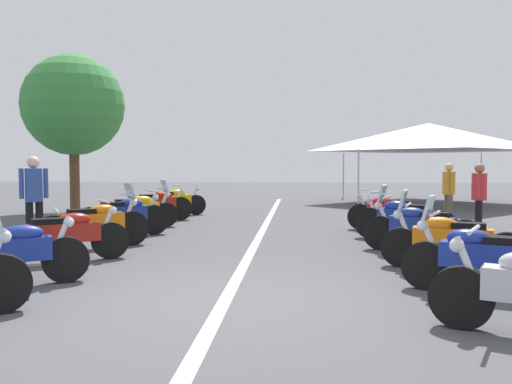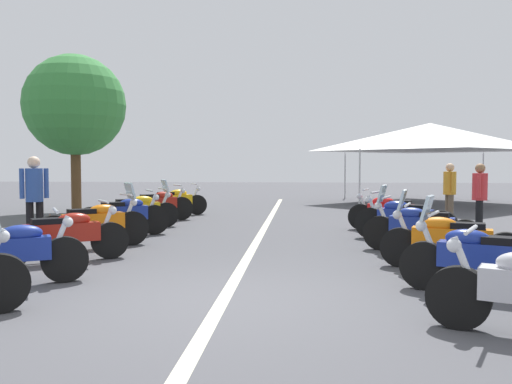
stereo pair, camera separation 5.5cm
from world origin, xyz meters
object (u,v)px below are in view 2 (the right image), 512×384
object	(u,v)px
bystander_0	(34,193)
motorcycle_right_row_1	(480,258)
motorcycle_left_row_5	(137,210)
motorcycle_right_row_4	(404,218)
roadside_tree_0	(75,106)
motorcycle_left_row_4	(124,215)
motorcycle_right_row_2	(449,240)
bystander_1	(450,189)
motorcycle_left_row_3	(95,223)
motorcycle_left_row_6	(158,205)
event_tent	(430,137)
motorcycle_left_row_1	(8,252)
bystander_2	(480,194)
motorcycle_right_row_3	(420,227)
traffic_cone_1	(50,230)
motorcycle_left_row_7	(174,201)
motorcycle_right_row_5	(390,212)
motorcycle_left_row_2	(64,235)

from	to	relation	value
bystander_0	motorcycle_right_row_1	bearing A→B (deg)	31.00
motorcycle_right_row_1	motorcycle_left_row_5	bearing A→B (deg)	-22.08
motorcycle_right_row_4	roadside_tree_0	distance (m)	11.56
motorcycle_left_row_4	motorcycle_right_row_2	distance (m)	6.91
motorcycle_right_row_4	bystander_0	size ratio (longest dim) A/B	1.15
motorcycle_left_row_5	bystander_1	size ratio (longest dim) A/B	1.20
motorcycle_left_row_3	motorcycle_left_row_6	xyz separation A→B (m)	(4.76, 0.09, -0.01)
motorcycle_left_row_4	motorcycle_right_row_1	world-z (taller)	motorcycle_right_row_1
bystander_0	event_tent	world-z (taller)	event_tent
motorcycle_left_row_1	bystander_0	world-z (taller)	bystander_0
motorcycle_right_row_2	bystander_2	size ratio (longest dim) A/B	1.28
motorcycle_left_row_1	motorcycle_right_row_3	distance (m)	6.67
bystander_0	event_tent	distance (m)	15.73
motorcycle_left_row_3	traffic_cone_1	size ratio (longest dim) A/B	2.85
motorcycle_left_row_6	bystander_0	xyz separation A→B (m)	(-4.54, 1.20, 0.56)
bystander_0	motorcycle_right_row_3	bearing A→B (deg)	53.98
motorcycle_left_row_4	motorcycle_left_row_6	bearing A→B (deg)	62.29
motorcycle_left_row_3	motorcycle_left_row_5	world-z (taller)	motorcycle_left_row_3
motorcycle_left_row_7	motorcycle_right_row_2	distance (m)	10.03
motorcycle_right_row_1	bystander_0	xyz separation A→B (m)	(3.33, 7.28, 0.56)
motorcycle_left_row_3	bystander_2	world-z (taller)	bystander_2
motorcycle_left_row_7	bystander_2	world-z (taller)	bystander_2
motorcycle_right_row_4	roadside_tree_0	xyz separation A→B (m)	(5.83, 9.51, 3.03)
motorcycle_right_row_1	traffic_cone_1	world-z (taller)	motorcycle_right_row_1
roadside_tree_0	motorcycle_right_row_5	bearing A→B (deg)	-114.12
motorcycle_right_row_1	motorcycle_right_row_2	distance (m)	1.55
bystander_0	roadside_tree_0	xyz separation A→B (m)	(7.14, 2.25, 2.47)
roadside_tree_0	event_tent	distance (m)	13.36
motorcycle_left_row_6	bystander_2	distance (m)	8.20
motorcycle_left_row_2	roadside_tree_0	size ratio (longest dim) A/B	0.36
motorcycle_right_row_1	motorcycle_left_row_3	bearing A→B (deg)	-4.31
bystander_1	motorcycle_left_row_4	bearing A→B (deg)	-168.34
motorcycle_right_row_2	traffic_cone_1	bearing A→B (deg)	2.01
motorcycle_left_row_6	motorcycle_right_row_4	xyz separation A→B (m)	(-3.23, -6.05, -0.00)
motorcycle_right_row_3	motorcycle_right_row_1	bearing A→B (deg)	111.32
roadside_tree_0	motorcycle_right_row_1	bearing A→B (deg)	-137.68
motorcycle_left_row_6	bystander_0	bearing A→B (deg)	-137.44
motorcycle_left_row_1	traffic_cone_1	world-z (taller)	motorcycle_left_row_1
motorcycle_right_row_2	motorcycle_right_row_3	bearing A→B (deg)	-69.68
traffic_cone_1	motorcycle_right_row_3	bearing A→B (deg)	-92.77
motorcycle_left_row_5	event_tent	bearing A→B (deg)	13.84
motorcycle_left_row_6	motorcycle_right_row_4	distance (m)	6.86
motorcycle_left_row_7	event_tent	distance (m)	10.85
motorcycle_left_row_7	bystander_1	xyz separation A→B (m)	(-1.87, -7.74, 0.48)
motorcycle_right_row_4	motorcycle_left_row_4	bearing A→B (deg)	21.57
motorcycle_right_row_2	motorcycle_left_row_3	bearing A→B (deg)	2.65
motorcycle_left_row_1	motorcycle_left_row_3	distance (m)	3.15
motorcycle_left_row_3	motorcycle_right_row_5	bearing A→B (deg)	-11.04
motorcycle_left_row_6	motorcycle_left_row_7	size ratio (longest dim) A/B	0.91
motorcycle_left_row_2	motorcycle_right_row_2	size ratio (longest dim) A/B	0.90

